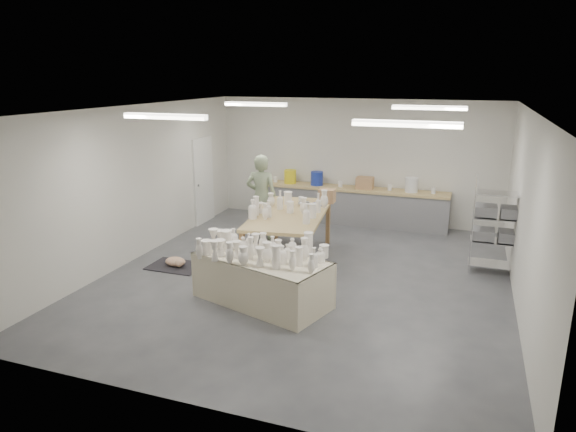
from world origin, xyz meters
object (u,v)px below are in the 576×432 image
at_px(work_table, 292,212).
at_px(potter, 262,197).
at_px(drying_table, 261,277).
at_px(red_stool, 266,222).

height_order(work_table, potter, potter).
bearing_deg(work_table, potter, 128.80).
height_order(drying_table, red_stool, drying_table).
relative_size(drying_table, red_stool, 6.51).
bearing_deg(drying_table, potter, 129.63).
bearing_deg(red_stool, potter, -90.00).
bearing_deg(red_stool, work_table, -50.55).
relative_size(work_table, potter, 1.45).
relative_size(drying_table, work_table, 0.86).
bearing_deg(potter, drying_table, 105.20).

